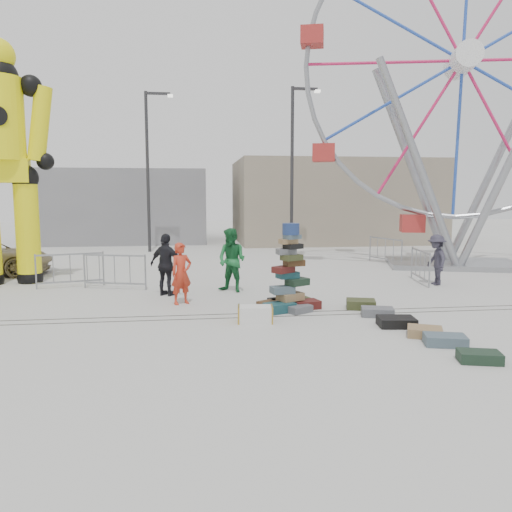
{
  "coord_description": "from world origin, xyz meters",
  "views": [
    {
      "loc": [
        -1.81,
        -10.93,
        2.9
      ],
      "look_at": [
        -0.1,
        2.42,
        1.25
      ],
      "focal_mm": 35.0,
      "sensor_mm": 36.0,
      "label": 1
    }
  ],
  "objects": [
    {
      "name": "ground",
      "position": [
        0.0,
        0.0,
        0.0
      ],
      "size": [
        90.0,
        90.0,
        0.0
      ],
      "primitive_type": "plane",
      "color": "#9E9E99",
      "rests_on": "ground"
    },
    {
      "name": "track_line_near",
      "position": [
        0.0,
        0.6,
        0.0
      ],
      "size": [
        40.0,
        0.04,
        0.01
      ],
      "primitive_type": "cube",
      "color": "#47443F",
      "rests_on": "ground"
    },
    {
      "name": "track_line_far",
      "position": [
        0.0,
        1.0,
        0.0
      ],
      "size": [
        40.0,
        0.04,
        0.01
      ],
      "primitive_type": "cube",
      "color": "#47443F",
      "rests_on": "ground"
    },
    {
      "name": "building_right",
      "position": [
        7.0,
        20.0,
        2.5
      ],
      "size": [
        12.0,
        8.0,
        5.0
      ],
      "primitive_type": "cube",
      "color": "gray",
      "rests_on": "ground"
    },
    {
      "name": "building_left",
      "position": [
        -6.0,
        22.0,
        2.2
      ],
      "size": [
        10.0,
        8.0,
        4.4
      ],
      "primitive_type": "cube",
      "color": "gray",
      "rests_on": "ground"
    },
    {
      "name": "lamp_post_right",
      "position": [
        3.09,
        13.0,
        4.48
      ],
      "size": [
        1.41,
        0.25,
        8.0
      ],
      "color": "#2D2D30",
      "rests_on": "ground"
    },
    {
      "name": "lamp_post_left",
      "position": [
        -3.91,
        15.0,
        4.48
      ],
      "size": [
        1.41,
        0.25,
        8.0
      ],
      "color": "#2D2D30",
      "rests_on": "ground"
    },
    {
      "name": "suitcase_tower",
      "position": [
        0.62,
        1.38,
        0.61
      ],
      "size": [
        1.67,
        1.45,
        2.2
      ],
      "rotation": [
        0.0,
        0.0,
        0.38
      ],
      "color": "#1B4A51",
      "rests_on": "ground"
    },
    {
      "name": "crash_test_dummy",
      "position": [
        -7.78,
        6.17,
        4.23
      ],
      "size": [
        3.2,
        1.4,
        8.02
      ],
      "rotation": [
        0.0,
        0.0,
        0.19
      ],
      "color": "black",
      "rests_on": "ground"
    },
    {
      "name": "ferris_wheel",
      "position": [
        8.72,
        8.04,
        7.05
      ],
      "size": [
        11.9,
        4.32,
        14.31
      ],
      "rotation": [
        0.0,
        0.0,
        -0.28
      ],
      "color": "gray",
      "rests_on": "ground"
    },
    {
      "name": "steamer_trunk",
      "position": [
        -0.41,
        0.15,
        0.19
      ],
      "size": [
        0.84,
        0.54,
        0.37
      ],
      "primitive_type": "cube",
      "rotation": [
        0.0,
        0.0,
        -0.1
      ],
      "color": "silver",
      "rests_on": "ground"
    },
    {
      "name": "row_case_0",
      "position": [
        2.45,
        1.18,
        0.12
      ],
      "size": [
        0.84,
        0.72,
        0.23
      ],
      "primitive_type": "cube",
      "rotation": [
        0.0,
        0.0,
        -0.27
      ],
      "color": "#3A4120",
      "rests_on": "ground"
    },
    {
      "name": "row_case_1",
      "position": [
        2.58,
        0.34,
        0.11
      ],
      "size": [
        0.85,
        0.66,
        0.21
      ],
      "primitive_type": "cube",
      "rotation": [
        0.0,
        0.0,
        -0.27
      ],
      "color": "slate",
      "rests_on": "ground"
    },
    {
      "name": "row_case_2",
      "position": [
        2.65,
        -0.62,
        0.11
      ],
      "size": [
        0.87,
        0.67,
        0.21
      ],
      "primitive_type": "cube",
      "rotation": [
        0.0,
        0.0,
        -0.13
      ],
      "color": "black",
      "rests_on": "ground"
    },
    {
      "name": "row_case_3",
      "position": [
        2.91,
        -1.45,
        0.1
      ],
      "size": [
        0.84,
        0.77,
        0.2
      ],
      "primitive_type": "cube",
      "rotation": [
        0.0,
        0.0,
        -0.42
      ],
      "color": "#96754C",
      "rests_on": "ground"
    },
    {
      "name": "row_case_4",
      "position": [
        3.03,
        -2.07,
        0.1
      ],
      "size": [
        0.88,
        0.68,
        0.21
      ],
      "primitive_type": "cube",
      "rotation": [
        0.0,
        0.0,
        -0.27
      ],
      "color": "#4C606D",
      "rests_on": "ground"
    },
    {
      "name": "row_case_5",
      "position": [
        3.13,
        -3.08,
        0.1
      ],
      "size": [
        0.8,
        0.6,
        0.19
      ],
      "primitive_type": "cube",
      "rotation": [
        0.0,
        0.0,
        -0.26
      ],
      "color": "#1B3121",
      "rests_on": "ground"
    },
    {
      "name": "barricade_dummy_b",
      "position": [
        -5.65,
        5.23,
        0.55
      ],
      "size": [
        1.96,
        0.6,
        1.1
      ],
      "primitive_type": null,
      "rotation": [
        0.0,
        0.0,
        0.25
      ],
      "color": "gray",
      "rests_on": "ground"
    },
    {
      "name": "barricade_dummy_c",
      "position": [
        -4.22,
        4.73,
        0.55
      ],
      "size": [
        1.95,
        0.66,
        1.1
      ],
      "primitive_type": null,
      "rotation": [
        0.0,
        0.0,
        -0.29
      ],
      "color": "gray",
      "rests_on": "ground"
    },
    {
      "name": "barricade_wheel_front",
      "position": [
        5.7,
        4.66,
        0.55
      ],
      "size": [
        0.42,
        1.99,
        1.1
      ],
      "primitive_type": null,
      "rotation": [
        0.0,
        0.0,
        1.41
      ],
      "color": "gray",
      "rests_on": "ground"
    },
    {
      "name": "barricade_wheel_back",
      "position": [
        6.35,
        9.35,
        0.55
      ],
      "size": [
        0.75,
        1.92,
        1.1
      ],
      "primitive_type": null,
      "rotation": [
        0.0,
        0.0,
        -1.24
      ],
      "color": "gray",
      "rests_on": "ground"
    },
    {
      "name": "pedestrian_red",
      "position": [
        -2.12,
        2.32,
        0.82
      ],
      "size": [
        0.72,
        0.64,
        1.65
      ],
      "primitive_type": "imported",
      "rotation": [
        0.0,
        0.0,
        0.51
      ],
      "color": "red",
      "rests_on": "ground"
    },
    {
      "name": "pedestrian_green",
      "position": [
        -0.65,
        3.85,
        0.96
      ],
      "size": [
        1.18,
        1.14,
        1.92
      ],
      "primitive_type": "imported",
      "rotation": [
        0.0,
        0.0,
        -0.66
      ],
      "color": "#19642F",
      "rests_on": "ground"
    },
    {
      "name": "pedestrian_black",
      "position": [
        -2.57,
        3.51,
        0.9
      ],
      "size": [
        1.13,
        0.91,
        1.8
      ],
      "primitive_type": "imported",
      "rotation": [
        0.0,
        0.0,
        2.61
      ],
      "color": "black",
      "rests_on": "ground"
    },
    {
      "name": "pedestrian_grey",
      "position": [
        6.01,
        4.19,
        0.82
      ],
      "size": [
        0.67,
        1.09,
        1.64
      ],
      "primitive_type": "imported",
      "rotation": [
        0.0,
        0.0,
        -1.63
      ],
      "color": "#2B2936",
      "rests_on": "ground"
    }
  ]
}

